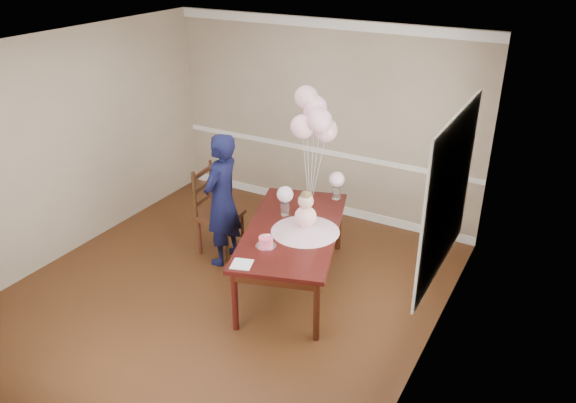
{
  "coord_description": "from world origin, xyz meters",
  "views": [
    {
      "loc": [
        3.18,
        -4.21,
        3.7
      ],
      "look_at": [
        0.53,
        0.57,
        1.05
      ],
      "focal_mm": 35.0,
      "sensor_mm": 36.0,
      "label": 1
    }
  ],
  "objects_px": {
    "dining_table_top": "(293,230)",
    "birthday_cake": "(266,241)",
    "woman": "(222,200)",
    "dining_chair_seat": "(220,215)"
  },
  "relations": [
    {
      "from": "dining_table_top",
      "to": "birthday_cake",
      "type": "xyz_separation_m",
      "value": [
        -0.05,
        -0.48,
        0.08
      ]
    },
    {
      "from": "dining_table_top",
      "to": "woman",
      "type": "distance_m",
      "value": 1.0
    },
    {
      "from": "dining_chair_seat",
      "to": "woman",
      "type": "distance_m",
      "value": 0.41
    },
    {
      "from": "birthday_cake",
      "to": "dining_chair_seat",
      "type": "bearing_deg",
      "value": 146.65
    },
    {
      "from": "dining_table_top",
      "to": "dining_chair_seat",
      "type": "distance_m",
      "value": 1.21
    },
    {
      "from": "dining_chair_seat",
      "to": "woman",
      "type": "bearing_deg",
      "value": -51.0
    },
    {
      "from": "dining_table_top",
      "to": "woman",
      "type": "bearing_deg",
      "value": 158.49
    },
    {
      "from": "dining_table_top",
      "to": "dining_chair_seat",
      "type": "height_order",
      "value": "dining_table_top"
    },
    {
      "from": "dining_table_top",
      "to": "birthday_cake",
      "type": "bearing_deg",
      "value": -113.96
    },
    {
      "from": "dining_chair_seat",
      "to": "woman",
      "type": "height_order",
      "value": "woman"
    }
  ]
}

